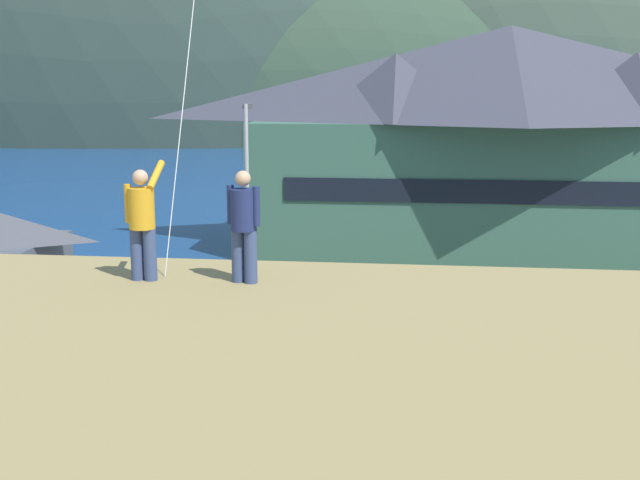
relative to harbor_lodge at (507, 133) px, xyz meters
name	(u,v)px	position (x,y,z in m)	size (l,w,h in m)	color
ground_plane	(268,420)	(-8.31, -23.17, -6.15)	(600.00, 600.00, 0.00)	#66604C
parking_lot_pad	(297,355)	(-8.31, -18.17, -6.10)	(40.00, 20.00, 0.10)	gray
bay_water	(379,173)	(-8.31, 36.83, -6.14)	(360.00, 84.00, 0.03)	navy
far_hill_east_peak	(110,136)	(-57.58, 91.33, -6.15)	(108.70, 58.29, 93.96)	#2D3D33
far_hill_center_saddle	(390,139)	(-9.11, 90.06, -6.15)	(95.38, 51.60, 52.31)	#334733
far_hill_far_shoulder	(583,139)	(22.51, 93.04, -6.15)	(85.54, 54.69, 74.35)	#42513D
harbor_lodge	(507,133)	(0.00, 0.00, 0.00)	(27.17, 11.74, 11.56)	#38604C
wharf_dock	(330,206)	(-10.55, 12.18, -5.80)	(3.20, 11.52, 0.70)	#70604C
moored_boat_wharfside	(287,197)	(-13.75, 13.34, -5.43)	(1.94, 5.58, 2.16)	#A8A399
moored_boat_outer_mooring	(375,206)	(-7.29, 9.69, -5.43)	(2.54, 6.12, 2.16)	navy
parked_car_mid_row_far	(221,367)	(-9.75, -22.30, -5.09)	(4.24, 2.14, 1.82)	navy
parked_car_lone_by_shed	(312,319)	(-7.91, -17.47, -5.09)	(4.35, 2.37, 1.82)	#B28923
parked_car_back_row_left	(468,396)	(-3.24, -23.55, -5.09)	(4.25, 2.16, 1.82)	#236633
parking_light_pole	(247,192)	(-11.04, -12.62, -1.62)	(0.24, 0.78, 7.78)	#ADADB2
person_kite_flyer	(142,220)	(-8.84, -30.51, 0.34)	(0.54, 0.65, 1.86)	#384770
person_companion	(244,223)	(-7.25, -30.47, 0.32)	(0.54, 0.40, 1.74)	#384770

